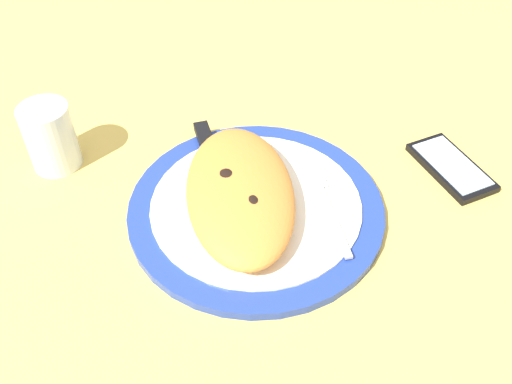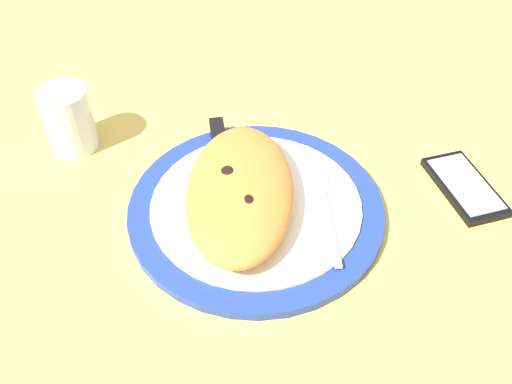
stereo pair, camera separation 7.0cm
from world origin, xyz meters
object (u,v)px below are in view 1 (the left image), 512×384
Objects in this scene: fork at (325,200)px; water_glass at (52,140)px; knife at (213,161)px; smartphone at (451,167)px; plate at (256,208)px; calzone at (240,193)px.

water_glass reaches higher than fork.
knife reaches higher than smartphone.
smartphone is at bearing -82.84° from plate.
calzone is 2.70× the size of water_glass.
fork is (-0.95, -10.56, -2.08)cm from calzone.
smartphone is (4.49, -18.87, -1.19)cm from fork.
plate reaches higher than smartphone.
plate is at bearing 97.16° from smartphone.
calzone is at bearing -163.58° from knife.
knife is 32.25cm from smartphone.
knife reaches higher than plate.
knife is (9.21, 13.00, 0.28)cm from fork.
fork is (-1.05, -8.59, 1.02)cm from plate.
calzone is 29.83cm from smartphone.
calzone is at bearing 84.84° from fork.
water_glass is at bearing 79.08° from smartphone.
fork is at bearing -125.31° from knife.
water_glass is at bearing 75.36° from knife.
knife is at bearing 81.59° from smartphone.
smartphone is at bearing -98.41° from knife.
fork is at bearing -95.16° from calzone.
knife is 21.81cm from water_glass.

